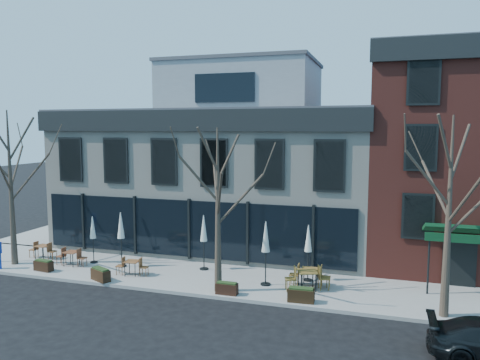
% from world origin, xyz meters
% --- Properties ---
extents(ground, '(120.00, 120.00, 0.00)m').
position_xyz_m(ground, '(0.00, 0.00, 0.00)').
color(ground, black).
rests_on(ground, ground).
extents(sidewalk_front, '(33.50, 4.70, 0.15)m').
position_xyz_m(sidewalk_front, '(3.25, -2.15, 0.07)').
color(sidewalk_front, gray).
rests_on(sidewalk_front, ground).
extents(sidewalk_side, '(4.50, 12.00, 0.15)m').
position_xyz_m(sidewalk_side, '(-11.25, 6.00, 0.07)').
color(sidewalk_side, gray).
rests_on(sidewalk_side, ground).
extents(corner_building, '(18.39, 10.39, 11.10)m').
position_xyz_m(corner_building, '(0.07, 5.07, 4.72)').
color(corner_building, beige).
rests_on(corner_building, ground).
extents(red_brick_building, '(8.20, 11.78, 11.18)m').
position_xyz_m(red_brick_building, '(13.00, 4.98, 5.64)').
color(red_brick_building, maroon).
rests_on(red_brick_building, ground).
extents(tree_corner, '(3.93, 3.98, 7.92)m').
position_xyz_m(tree_corner, '(-8.49, -3.20, 4.25)').
color(tree_corner, '#382B21').
rests_on(tree_corner, sidewalk_front).
extents(tree_mid, '(3.50, 3.55, 7.04)m').
position_xyz_m(tree_mid, '(3.01, -3.90, 3.79)').
color(tree_mid, '#382B21').
rests_on(tree_mid, sidewalk_front).
extents(tree_right, '(3.72, 3.77, 7.48)m').
position_xyz_m(tree_right, '(12.01, -3.90, 4.02)').
color(tree_right, '#382B21').
rests_on(tree_right, sidewalk_front).
extents(cafe_set_0, '(1.66, 0.68, 0.87)m').
position_xyz_m(cafe_set_0, '(-7.82, -1.91, 0.60)').
color(cafe_set_0, brown).
rests_on(cafe_set_0, sidewalk_front).
extents(cafe_set_1, '(1.69, 0.69, 0.89)m').
position_xyz_m(cafe_set_1, '(-5.48, -2.57, 0.61)').
color(cafe_set_1, brown).
rests_on(cafe_set_1, sidewalk_front).
extents(cafe_set_2, '(1.64, 0.72, 0.85)m').
position_xyz_m(cafe_set_2, '(-1.70, -3.04, 0.59)').
color(cafe_set_2, brown).
rests_on(cafe_set_2, sidewalk_front).
extents(cafe_set_4, '(1.87, 0.77, 0.98)m').
position_xyz_m(cafe_set_4, '(6.68, -2.12, 0.65)').
color(cafe_set_4, brown).
rests_on(cafe_set_4, sidewalk_front).
extents(cafe_set_5, '(2.01, 1.16, 1.04)m').
position_xyz_m(cafe_set_5, '(6.64, -2.61, 0.68)').
color(cafe_set_5, brown).
rests_on(cafe_set_5, sidewalk_front).
extents(umbrella_0, '(0.39, 0.39, 2.46)m').
position_xyz_m(umbrella_0, '(-4.71, -1.79, 1.89)').
color(umbrella_0, black).
rests_on(umbrella_0, sidewalk_front).
extents(umbrella_1, '(0.45, 0.45, 2.79)m').
position_xyz_m(umbrella_1, '(-2.93, -1.97, 2.12)').
color(umbrella_1, black).
rests_on(umbrella_1, sidewalk_front).
extents(umbrella_2, '(0.44, 0.44, 2.74)m').
position_xyz_m(umbrella_2, '(1.25, -1.17, 2.08)').
color(umbrella_2, black).
rests_on(umbrella_2, sidewalk_front).
extents(umbrella_3, '(0.46, 0.46, 2.90)m').
position_xyz_m(umbrella_3, '(4.75, -2.50, 2.19)').
color(umbrella_3, black).
rests_on(umbrella_3, sidewalk_front).
extents(umbrella_4, '(0.42, 0.42, 2.61)m').
position_xyz_m(umbrella_4, '(6.47, -1.33, 1.99)').
color(umbrella_4, black).
rests_on(umbrella_4, sidewalk_front).
extents(planter_0, '(1.02, 0.51, 0.55)m').
position_xyz_m(planter_0, '(-6.23, -3.75, 0.42)').
color(planter_0, black).
rests_on(planter_0, sidewalk_front).
extents(planter_1, '(1.13, 0.82, 0.59)m').
position_xyz_m(planter_1, '(-2.67, -4.20, 0.44)').
color(planter_1, '#301D10').
rests_on(planter_1, sidewalk_front).
extents(planter_2, '(0.93, 0.38, 0.52)m').
position_xyz_m(planter_2, '(3.48, -4.14, 0.41)').
color(planter_2, black).
rests_on(planter_2, sidewalk_front).
extents(planter_3, '(1.09, 0.48, 0.60)m').
position_xyz_m(planter_3, '(6.64, -4.09, 0.45)').
color(planter_3, black).
rests_on(planter_3, sidewalk_front).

